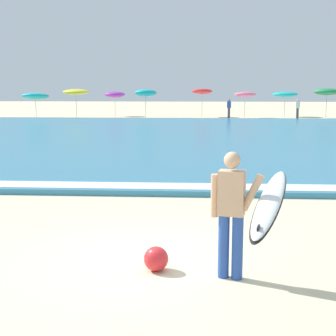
% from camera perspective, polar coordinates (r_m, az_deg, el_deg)
% --- Properties ---
extents(ground_plane, '(160.00, 160.00, 0.00)m').
position_cam_1_polar(ground_plane, '(7.71, -2.24, -10.28)').
color(ground_plane, beige).
extents(sea, '(120.00, 28.00, 0.14)m').
position_cam_1_polar(sea, '(25.70, 1.90, 3.62)').
color(sea, teal).
rests_on(sea, ground).
extents(surf_foam, '(120.00, 0.82, 0.01)m').
position_cam_1_polar(surf_foam, '(12.42, 0.05, -2.05)').
color(surf_foam, white).
rests_on(surf_foam, sea).
extents(surfer_with_board, '(1.29, 2.99, 1.73)m').
position_cam_1_polar(surfer_with_board, '(6.70, 9.43, -4.13)').
color(surfer_with_board, '#284CA3').
rests_on(surfer_with_board, ground).
extents(beach_umbrella_0, '(2.25, 2.29, 2.14)m').
position_cam_1_polar(beach_umbrella_0, '(43.85, -14.77, 7.88)').
color(beach_umbrella_0, beige).
rests_on(beach_umbrella_0, ground).
extents(beach_umbrella_1, '(2.13, 2.14, 2.39)m').
position_cam_1_polar(beach_umbrella_1, '(42.66, -10.39, 8.46)').
color(beach_umbrella_1, beige).
rests_on(beach_umbrella_1, ground).
extents(beach_umbrella_2, '(1.77, 1.77, 2.14)m').
position_cam_1_polar(beach_umbrella_2, '(44.56, -6.04, 8.27)').
color(beach_umbrella_2, beige).
rests_on(beach_umbrella_2, ground).
extents(beach_umbrella_3, '(1.80, 1.84, 2.42)m').
position_cam_1_polar(beach_umbrella_3, '(41.26, -2.55, 8.49)').
color(beach_umbrella_3, beige).
rests_on(beach_umbrella_3, ground).
extents(beach_umbrella_4, '(1.74, 1.77, 2.46)m').
position_cam_1_polar(beach_umbrella_4, '(43.32, 3.88, 8.64)').
color(beach_umbrella_4, beige).
rests_on(beach_umbrella_4, ground).
extents(beach_umbrella_5, '(1.82, 1.85, 2.20)m').
position_cam_1_polar(beach_umbrella_5, '(42.54, 8.71, 8.22)').
color(beach_umbrella_5, beige).
rests_on(beach_umbrella_5, ground).
extents(beach_umbrella_6, '(2.15, 2.16, 2.15)m').
position_cam_1_polar(beach_umbrella_6, '(44.60, 13.10, 8.11)').
color(beach_umbrella_6, beige).
rests_on(beach_umbrella_6, ground).
extents(beach_umbrella_7, '(2.19, 2.20, 2.47)m').
position_cam_1_polar(beach_umbrella_7, '(44.18, 17.54, 8.23)').
color(beach_umbrella_7, beige).
rests_on(beach_umbrella_7, ground).
extents(beachgoer_near_row_left, '(0.32, 0.20, 1.58)m').
position_cam_1_polar(beachgoer_near_row_left, '(41.75, 6.91, 6.77)').
color(beachgoer_near_row_left, '#383842').
rests_on(beachgoer_near_row_left, ground).
extents(beachgoer_near_row_mid, '(0.32, 0.20, 1.58)m').
position_cam_1_polar(beachgoer_near_row_mid, '(41.92, 14.46, 6.56)').
color(beachgoer_near_row_mid, '#383842').
rests_on(beachgoer_near_row_mid, ground).
extents(beach_ball, '(0.35, 0.35, 0.35)m').
position_cam_1_polar(beach_ball, '(7.20, -1.36, -10.24)').
color(beach_ball, red).
rests_on(beach_ball, ground).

